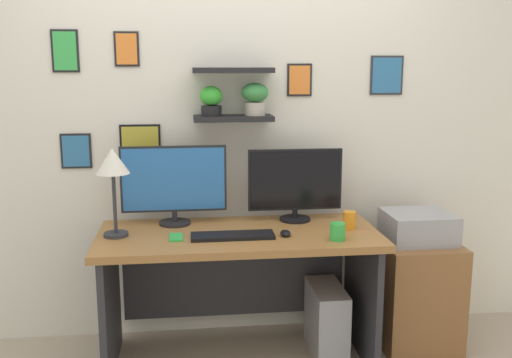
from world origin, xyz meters
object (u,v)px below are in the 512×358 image
desk_lamp (113,168)px  coffee_mug (338,232)px  monitor_left (174,183)px  keyboard (233,236)px  computer_mouse (285,233)px  drawer_cabinet (415,292)px  desk (238,266)px  cell_phone (176,237)px  pen_cup (349,220)px  computer_tower_right (326,320)px  printer (418,227)px  monitor_right (295,183)px

desk_lamp → coffee_mug: (1.16, -0.21, -0.33)m
monitor_left → coffee_mug: bearing=-26.2°
keyboard → computer_mouse: (0.28, -0.00, 0.01)m
monitor_left → drawer_cabinet: 1.57m
desk → desk_lamp: 0.88m
monitor_left → cell_phone: 0.37m
coffee_mug → pen_cup: size_ratio=0.90×
desk → computer_mouse: 0.36m
cell_phone → computer_tower_right: (0.85, 0.09, -0.55)m
coffee_mug → computer_mouse: bearing=157.9°
printer → computer_tower_right: bearing=-173.0°
monitor_left → drawer_cabinet: monitor_left is taller
printer → desk_lamp: bearing=-177.3°
computer_mouse → desk_lamp: 0.97m
monitor_right → computer_tower_right: monitor_right is taller
monitor_right → pen_cup: (0.27, -0.22, -0.17)m
computer_mouse → computer_tower_right: size_ratio=0.22×
monitor_right → computer_mouse: (-0.11, -0.31, -0.21)m
desk → printer: printer is taller
computer_mouse → drawer_cabinet: 0.95m
monitor_right → pen_cup: monitor_right is taller
desk → drawer_cabinet: (1.06, 0.03, -0.22)m
desk → pen_cup: 0.67m
desk_lamp → keyboard: bearing=-9.2°
keyboard → drawer_cabinet: bearing=9.3°
desk → computer_tower_right: 0.61m
keyboard → computer_mouse: size_ratio=4.89×
monitor_right → computer_mouse: monitor_right is taller
drawer_cabinet → coffee_mug: bearing=-152.9°
cell_phone → desk: bearing=18.9°
printer → computer_mouse: bearing=-167.4°
monitor_left → pen_cup: size_ratio=5.97×
monitor_left → coffee_mug: monitor_left is taller
coffee_mug → drawer_cabinet: (0.56, 0.29, -0.48)m
drawer_cabinet → computer_tower_right: (-0.55, -0.07, -0.12)m
desk → drawer_cabinet: size_ratio=2.41×
pen_cup → computer_tower_right: (-0.11, 0.02, -0.60)m
monitor_right → computer_mouse: 0.39m
coffee_mug → printer: bearing=27.1°
desk → cell_phone: (-0.34, -0.12, 0.22)m
computer_mouse → computer_tower_right: computer_mouse is taller
keyboard → pen_cup: pen_cup is taller
desk_lamp → computer_tower_right: 1.48m
computer_mouse → pen_cup: (0.38, 0.09, 0.04)m
computer_mouse → pen_cup: bearing=13.4°
drawer_cabinet → pen_cup: bearing=-168.2°
monitor_right → desk_lamp: bearing=-168.2°
printer → cell_phone: bearing=-173.6°
pen_cup → monitor_left: bearing=167.0°
monitor_right → keyboard: monitor_right is taller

